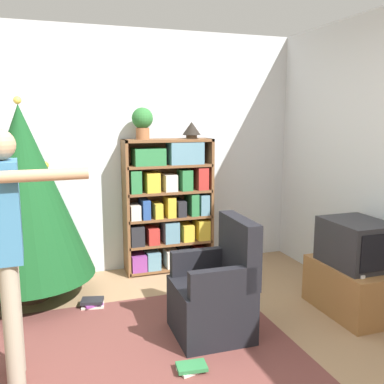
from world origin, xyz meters
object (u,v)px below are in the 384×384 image
object	(u,v)px
table_lamp	(192,129)
christmas_tree	(24,193)
armchair	(216,295)
potted_plant	(142,121)
standing_person	(8,237)
bookshelf	(169,206)
television	(356,243)

from	to	relation	value
table_lamp	christmas_tree	bearing A→B (deg)	-169.08
armchair	potted_plant	size ratio (longest dim) A/B	2.80
table_lamp	standing_person	bearing A→B (deg)	-136.43
bookshelf	christmas_tree	xyz separation A→B (m)	(-1.45, -0.32, 0.28)
television	christmas_tree	xyz separation A→B (m)	(-2.68, 1.21, 0.38)
armchair	potted_plant	world-z (taller)	potted_plant
christmas_tree	potted_plant	xyz separation A→B (m)	(1.18, 0.33, 0.64)
armchair	television	bearing A→B (deg)	89.88
television	armchair	bearing A→B (deg)	178.92
christmas_tree	potted_plant	bearing A→B (deg)	15.71
christmas_tree	armchair	world-z (taller)	christmas_tree
television	christmas_tree	world-z (taller)	christmas_tree
standing_person	potted_plant	xyz separation A→B (m)	(1.21, 1.66, 0.69)
bookshelf	armchair	size ratio (longest dim) A/B	1.58
bookshelf	armchair	xyz separation A→B (m)	(-0.05, -1.51, -0.40)
christmas_tree	standing_person	world-z (taller)	christmas_tree
christmas_tree	armchair	bearing A→B (deg)	-40.33
bookshelf	standing_person	world-z (taller)	standing_person
bookshelf	standing_person	xyz separation A→B (m)	(-1.48, -1.65, 0.23)
christmas_tree	potted_plant	world-z (taller)	christmas_tree
table_lamp	television	bearing A→B (deg)	-58.08
bookshelf	standing_person	distance (m)	2.23
potted_plant	standing_person	bearing A→B (deg)	-126.03
standing_person	christmas_tree	bearing A→B (deg)	175.98
armchair	bookshelf	bearing A→B (deg)	179.18
bookshelf	potted_plant	world-z (taller)	potted_plant
television	standing_person	distance (m)	2.73
table_lamp	potted_plant	bearing A→B (deg)	180.00
christmas_tree	table_lamp	size ratio (longest dim) A/B	9.31
bookshelf	christmas_tree	world-z (taller)	christmas_tree
television	potted_plant	bearing A→B (deg)	134.18
christmas_tree	potted_plant	distance (m)	1.38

